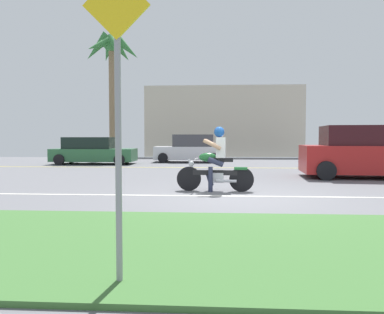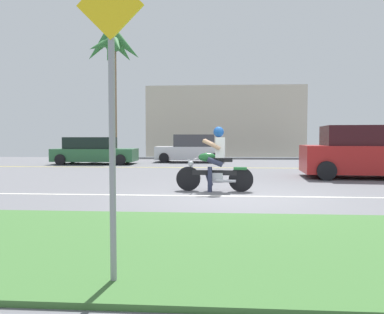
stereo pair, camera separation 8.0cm
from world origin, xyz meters
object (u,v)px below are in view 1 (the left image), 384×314
at_px(suv_nearby, 369,152).
at_px(street_sign, 118,99).
at_px(motorcyclist, 216,164).
at_px(parked_car_1, 190,149).
at_px(palm_tree_0, 112,55).
at_px(parked_car_0, 93,151).

bearing_deg(suv_nearby, street_sign, -121.51).
bearing_deg(motorcyclist, suv_nearby, 34.65).
relative_size(motorcyclist, parked_car_1, 0.51).
bearing_deg(palm_tree_0, parked_car_0, -89.71).
bearing_deg(street_sign, suv_nearby, 58.49).
bearing_deg(suv_nearby, parked_car_0, 152.08).
distance_m(motorcyclist, street_sign, 6.64).
distance_m(suv_nearby, parked_car_0, 13.59).
height_order(motorcyclist, palm_tree_0, palm_tree_0).
xyz_separation_m(parked_car_0, street_sign, (5.75, -16.57, 1.08)).
xyz_separation_m(palm_tree_0, street_sign, (5.77, -20.53, -4.93)).
height_order(motorcyclist, suv_nearby, suv_nearby).
bearing_deg(suv_nearby, motorcyclist, -145.35).
xyz_separation_m(motorcyclist, palm_tree_0, (-6.66, 14.03, 5.97)).
height_order(parked_car_1, street_sign, street_sign).
xyz_separation_m(parked_car_1, palm_tree_0, (-5.16, 1.96, 5.95)).
relative_size(parked_car_0, palm_tree_0, 0.54).
distance_m(suv_nearby, palm_tree_0, 16.87).
relative_size(motorcyclist, parked_car_0, 0.46).
bearing_deg(parked_car_1, palm_tree_0, 159.23).
distance_m(motorcyclist, suv_nearby, 6.53).
distance_m(parked_car_0, palm_tree_0, 7.20).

